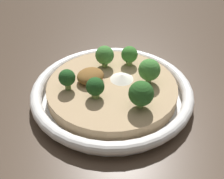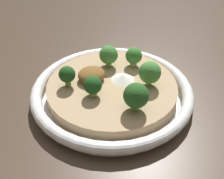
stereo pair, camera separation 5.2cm
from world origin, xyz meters
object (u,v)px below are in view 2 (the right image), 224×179
object	(u,v)px
risotto_bowl	(112,91)
broccoli_front_left	(134,56)
broccoli_right	(93,86)
broccoli_left	(150,73)
broccoli_front	(109,55)
broccoli_front_right	(67,75)
broccoli_back_right	(136,96)

from	to	relation	value
risotto_bowl	broccoli_front_left	xyz separation A→B (m)	(-0.07, -0.03, 0.04)
risotto_bowl	broccoli_front_left	size ratio (longest dim) A/B	7.63
broccoli_right	broccoli_left	size ratio (longest dim) A/B	0.80
broccoli_right	broccoli_front	xyz separation A→B (m)	(-0.07, -0.06, 0.00)
broccoli_right	broccoli_front_right	size ratio (longest dim) A/B	0.96
broccoli_left	broccoli_front_left	distance (m)	0.07
risotto_bowl	broccoli_left	size ratio (longest dim) A/B	6.27
broccoli_front_left	broccoli_front	bearing A→B (deg)	-32.75
broccoli_back_right	broccoli_front	bearing A→B (deg)	-105.11
risotto_bowl	broccoli_front	world-z (taller)	broccoli_front
broccoli_front_left	broccoli_front_right	bearing A→B (deg)	-5.47
risotto_bowl	broccoli_back_right	xyz separation A→B (m)	(0.01, 0.08, 0.04)
broccoli_left	broccoli_back_right	distance (m)	0.07
broccoli_right	broccoli_front_right	bearing A→B (deg)	-65.30
risotto_bowl	broccoli_left	world-z (taller)	broccoli_left
broccoli_left	broccoli_front	bearing A→B (deg)	-75.19
risotto_bowl	broccoli_front	bearing A→B (deg)	-117.78
broccoli_right	broccoli_back_right	size ratio (longest dim) A/B	0.77
broccoli_left	broccoli_front_right	distance (m)	0.15
broccoli_right	broccoli_left	bearing A→B (deg)	162.49
broccoli_back_right	risotto_bowl	bearing A→B (deg)	-95.23
risotto_bowl	broccoli_right	bearing A→B (deg)	10.93
broccoli_front_left	broccoli_back_right	bearing A→B (deg)	53.92
broccoli_right	broccoli_front_left	world-z (taller)	broccoli_front_left
broccoli_back_right	broccoli_front_right	bearing A→B (deg)	-62.94
broccoli_front_left	broccoli_front_right	xyz separation A→B (m)	(0.14, -0.01, 0.00)
broccoli_left	broccoli_front_right	bearing A→B (deg)	-33.61
risotto_bowl	broccoli_left	bearing A→B (deg)	143.32
broccoli_left	broccoli_front	distance (m)	0.10
broccoli_right	broccoli_front	world-z (taller)	broccoli_front
broccoli_left	broccoli_front_right	world-z (taller)	broccoli_left
broccoli_front_right	broccoli_back_right	world-z (taller)	broccoli_back_right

